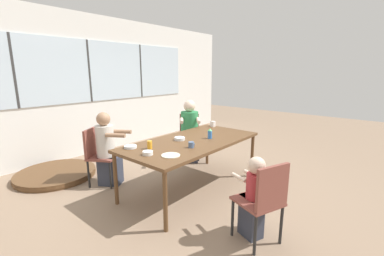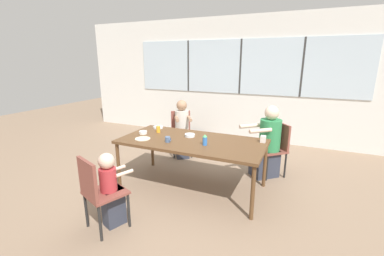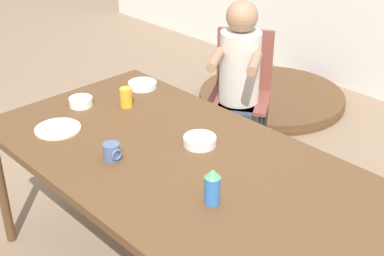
# 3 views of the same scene
# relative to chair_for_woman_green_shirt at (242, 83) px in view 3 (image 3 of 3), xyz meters

# --- Properties ---
(dining_table) EXTENTS (2.06, 1.01, 0.73)m
(dining_table) POSITION_rel_chair_for_woman_green_shirt_xyz_m (0.78, -1.21, 0.17)
(dining_table) COLOR brown
(dining_table) RESTS_ON ground_plane
(chair_for_woman_green_shirt) EXTENTS (0.55, 0.55, 0.86)m
(chair_for_woman_green_shirt) POSITION_rel_chair_for_woman_green_shirt_xyz_m (0.00, 0.00, 0.00)
(chair_for_woman_green_shirt) COLOR brown
(chair_for_woman_green_shirt) RESTS_ON ground_plane
(person_woman_green_shirt) EXTENTS (0.48, 0.54, 1.11)m
(person_woman_green_shirt) POSITION_rel_chair_for_woman_green_shirt_xyz_m (0.09, -0.14, 0.00)
(person_woman_green_shirt) COLOR #333847
(person_woman_green_shirt) RESTS_ON ground_plane
(coffee_mug) EXTENTS (0.08, 0.07, 0.08)m
(coffee_mug) POSITION_rel_chair_for_woman_green_shirt_xyz_m (0.51, -1.43, 0.26)
(coffee_mug) COLOR slate
(coffee_mug) RESTS_ON dining_table
(sippy_cup) EXTENTS (0.06, 0.06, 0.15)m
(sippy_cup) POSITION_rel_chair_for_woman_green_shirt_xyz_m (1.03, -1.34, 0.30)
(sippy_cup) COLOR blue
(sippy_cup) RESTS_ON dining_table
(juice_glass) EXTENTS (0.06, 0.06, 0.10)m
(juice_glass) POSITION_rel_chair_for_woman_green_shirt_xyz_m (0.13, -1.06, 0.27)
(juice_glass) COLOR gold
(juice_glass) RESTS_ON dining_table
(bowl_white_shallow) EXTENTS (0.15, 0.15, 0.04)m
(bowl_white_shallow) POSITION_rel_chair_for_woman_green_shirt_xyz_m (0.68, -1.07, 0.24)
(bowl_white_shallow) COLOR silver
(bowl_white_shallow) RESTS_ON dining_table
(bowl_cereal) EXTENTS (0.12, 0.12, 0.05)m
(bowl_cereal) POSITION_rel_chair_for_woman_green_shirt_xyz_m (-0.05, -1.23, 0.24)
(bowl_cereal) COLOR white
(bowl_cereal) RESTS_ON dining_table
(bowl_fruit) EXTENTS (0.16, 0.16, 0.03)m
(bowl_fruit) POSITION_rel_chair_for_woman_green_shirt_xyz_m (-0.01, -0.85, 0.24)
(bowl_fruit) COLOR silver
(bowl_fruit) RESTS_ON dining_table
(plate_tortillas) EXTENTS (0.22, 0.22, 0.01)m
(plate_tortillas) POSITION_rel_chair_for_woman_green_shirt_xyz_m (0.10, -1.46, 0.23)
(plate_tortillas) COLOR beige
(plate_tortillas) RESTS_ON dining_table
(folded_table_stack) EXTENTS (1.23, 1.23, 0.09)m
(folded_table_stack) POSITION_rel_chair_for_woman_green_shirt_xyz_m (-0.33, 0.78, -0.47)
(folded_table_stack) COLOR brown
(folded_table_stack) RESTS_ON ground_plane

